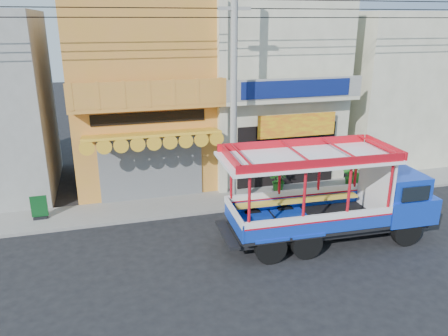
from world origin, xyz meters
name	(u,v)px	position (x,y,z in m)	size (l,w,h in m)	color
ground	(289,243)	(0.00, 0.00, 0.00)	(90.00, 90.00, 0.00)	black
sidewalk	(251,198)	(0.00, 4.00, 0.06)	(30.00, 2.00, 0.12)	slate
shophouse_left	(141,92)	(-4.00, 7.96, 4.11)	(6.00, 7.50, 8.24)	#C8872C
shophouse_right	(265,87)	(2.00, 7.96, 4.11)	(6.00, 6.75, 8.24)	#B1AC91
party_pilaster	(223,103)	(-1.00, 4.85, 4.00)	(0.35, 0.30, 8.00)	#B1AC91
filler_building_right	(387,87)	(9.00, 8.00, 3.80)	(6.00, 6.00, 7.60)	#B1AC91
utility_pole	(238,82)	(-0.85, 3.30, 5.03)	(28.00, 0.26, 9.00)	gray
songthaew_truck	(343,195)	(1.84, -0.17, 1.62)	(7.28, 2.64, 3.36)	black
green_sign	(40,209)	(-8.34, 4.08, 0.50)	(0.59, 0.27, 0.90)	black
potted_plant_a	(278,180)	(1.40, 4.36, 0.57)	(0.81, 0.70, 0.90)	#20631C
potted_plant_b	(349,176)	(4.61, 3.98, 0.61)	(0.53, 0.43, 0.97)	#20631C
potted_plant_c	(354,171)	(5.09, 4.30, 0.66)	(0.61, 0.61, 1.08)	#20631C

